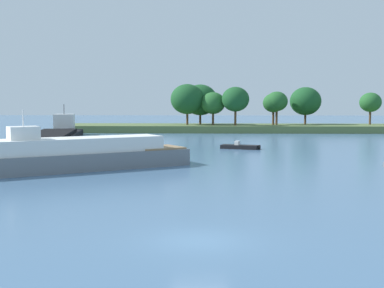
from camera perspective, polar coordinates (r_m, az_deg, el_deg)
ground_plane at (r=22.47m, az=0.87°, el=-10.74°), size 400.00×400.00×0.00m
treeline_island at (r=102.99m, az=5.36°, el=3.30°), size 71.16×12.86×9.45m
white_riverboat at (r=45.77m, az=-14.51°, el=-1.27°), size 22.29×16.14×5.33m
cargo_barge at (r=77.54m, az=-15.43°, el=0.73°), size 13.16×42.17×5.53m
small_motorboat at (r=65.28m, az=5.35°, el=-0.30°), size 5.08×3.18×0.99m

